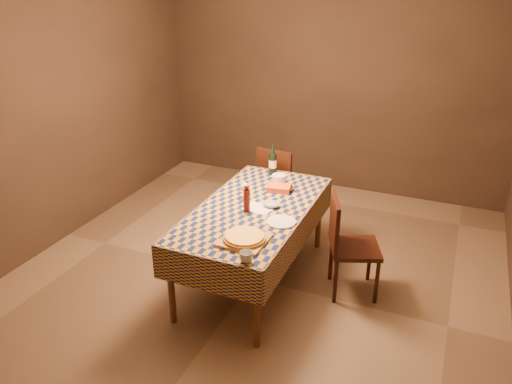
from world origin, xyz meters
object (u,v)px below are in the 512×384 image
dining_table (254,215)px  chair_far (278,181)px  white_plate (281,222)px  chair_right (346,241)px  cutting_board (245,240)px  pizza (245,237)px  wine_bottle (273,163)px  bowl (287,188)px

dining_table → chair_far: chair_far is taller
white_plate → chair_right: 0.65m
cutting_board → pizza: size_ratio=0.90×
wine_bottle → chair_far: (-0.07, 0.38, -0.37)m
dining_table → bowl: (0.15, 0.46, 0.10)m
dining_table → chair_right: size_ratio=1.98×
bowl → chair_far: 0.84m
pizza → bowl: size_ratio=2.93×
chair_far → dining_table: bearing=-80.2°
pizza → chair_right: size_ratio=0.42×
chair_far → chair_right: 1.44m
dining_table → white_plate: white_plate is taller
cutting_board → chair_right: (0.65, 0.75, -0.26)m
wine_bottle → chair_right: 1.20m
wine_bottle → chair_right: bearing=-33.9°
bowl → chair_far: size_ratio=0.14×
chair_far → bowl: bearing=-63.7°
dining_table → wine_bottle: wine_bottle is taller
cutting_board → chair_right: size_ratio=0.37×
white_plate → pizza: bearing=-110.7°
dining_table → white_plate: bearing=-28.2°
chair_right → chair_far: bearing=135.2°
pizza → cutting_board: bearing=0.0°
pizza → chair_far: 1.83m
bowl → chair_right: 0.78m
white_plate → chair_far: 1.48m
dining_table → chair_far: size_ratio=1.98×
bowl → chair_right: chair_right is taller
pizza → wine_bottle: size_ratio=1.22×
pizza → dining_table: bearing=106.4°
pizza → chair_right: bearing=49.1°
dining_table → cutting_board: bearing=-73.6°
cutting_board → white_plate: cutting_board is taller
bowl → white_plate: bearing=-74.6°
wine_bottle → bowl: bearing=-50.1°
chair_far → wine_bottle: bearing=-79.2°
cutting_board → pizza: pizza is taller
white_plate → dining_table: bearing=151.8°
dining_table → pizza: bearing=-73.6°
wine_bottle → chair_far: wine_bottle is taller
wine_bottle → white_plate: wine_bottle is taller
bowl → white_plate: (0.18, -0.64, -0.01)m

